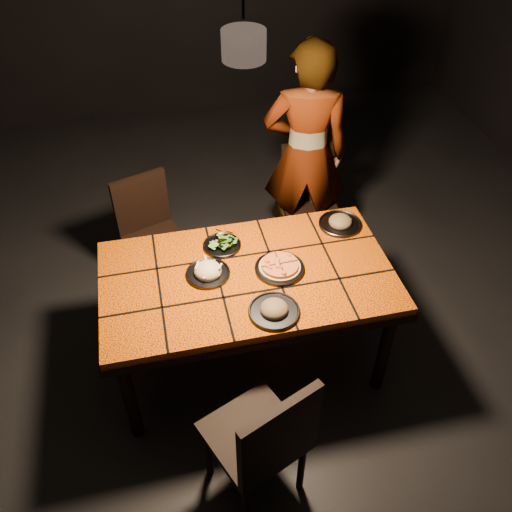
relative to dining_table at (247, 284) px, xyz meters
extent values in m
cube|color=black|center=(0.00, 0.00, -0.69)|extent=(6.00, 7.00, 0.04)
cube|color=#E15A07|center=(0.00, 0.00, 0.05)|extent=(1.60, 0.90, 0.05)
cube|color=black|center=(0.00, 0.00, 0.01)|extent=(1.62, 0.92, 0.04)
cylinder|color=black|center=(-0.72, -0.37, -0.34)|extent=(0.07, 0.07, 0.66)
cylinder|color=black|center=(0.72, -0.37, -0.34)|extent=(0.07, 0.07, 0.66)
cylinder|color=black|center=(-0.72, 0.37, -0.34)|extent=(0.07, 0.07, 0.66)
cylinder|color=black|center=(0.72, 0.37, -0.34)|extent=(0.07, 0.07, 0.66)
cube|color=black|center=(-0.14, -0.79, -0.22)|extent=(0.55, 0.55, 0.04)
cube|color=black|center=(-0.06, -0.96, 0.03)|extent=(0.40, 0.20, 0.46)
cylinder|color=black|center=(-0.05, -0.57, -0.46)|extent=(0.04, 0.04, 0.43)
cylinder|color=black|center=(-0.36, -0.70, -0.46)|extent=(0.04, 0.04, 0.43)
cylinder|color=black|center=(0.08, -0.88, -0.46)|extent=(0.04, 0.04, 0.43)
cylinder|color=black|center=(-0.23, -1.01, -0.46)|extent=(0.04, 0.04, 0.43)
cube|color=black|center=(-0.47, 0.80, -0.26)|extent=(0.49, 0.49, 0.04)
cube|color=black|center=(-0.53, 0.96, -0.04)|extent=(0.37, 0.16, 0.42)
cylinder|color=black|center=(-0.57, 0.60, -0.48)|extent=(0.03, 0.03, 0.39)
cylinder|color=black|center=(-0.28, 0.70, -0.48)|extent=(0.03, 0.03, 0.39)
cylinder|color=black|center=(-0.67, 0.89, -0.48)|extent=(0.03, 0.03, 0.39)
cylinder|color=black|center=(-0.38, 0.99, -0.48)|extent=(0.03, 0.03, 0.39)
cube|color=black|center=(0.67, 0.91, -0.25)|extent=(0.41, 0.41, 0.04)
cube|color=black|center=(0.68, 1.08, -0.02)|extent=(0.39, 0.06, 0.43)
cylinder|color=black|center=(0.50, 0.76, -0.47)|extent=(0.03, 0.03, 0.40)
cylinder|color=black|center=(0.82, 0.74, -0.47)|extent=(0.03, 0.03, 0.40)
cylinder|color=black|center=(0.52, 1.07, -0.47)|extent=(0.03, 0.03, 0.40)
cylinder|color=black|center=(0.83, 1.06, -0.47)|extent=(0.03, 0.03, 0.40)
imported|color=brown|center=(0.63, 1.01, 0.15)|extent=(0.67, 0.52, 1.63)
cylinder|color=black|center=(0.00, 0.00, 1.33)|extent=(0.18, 0.18, 0.12)
cylinder|color=#39383E|center=(0.18, -0.01, 0.08)|extent=(0.28, 0.28, 0.01)
torus|color=#39383E|center=(0.18, -0.01, 0.09)|extent=(0.28, 0.28, 0.01)
cylinder|color=tan|center=(0.18, -0.01, 0.10)|extent=(0.24, 0.24, 0.01)
cylinder|color=orange|center=(0.18, -0.01, 0.11)|extent=(0.21, 0.21, 0.02)
cylinder|color=#39383E|center=(-0.21, 0.04, 0.08)|extent=(0.24, 0.24, 0.01)
torus|color=#39383E|center=(-0.21, 0.04, 0.09)|extent=(0.24, 0.24, 0.01)
ellipsoid|color=beige|center=(-0.21, 0.04, 0.11)|extent=(0.14, 0.14, 0.08)
cylinder|color=#39383E|center=(-0.09, 0.26, 0.08)|extent=(0.22, 0.22, 0.01)
torus|color=#39383E|center=(-0.09, 0.26, 0.09)|extent=(0.22, 0.22, 0.01)
cylinder|color=#39383E|center=(0.07, -0.31, 0.08)|extent=(0.26, 0.26, 0.01)
torus|color=#39383E|center=(0.07, -0.31, 0.09)|extent=(0.27, 0.27, 0.01)
ellipsoid|color=brown|center=(0.07, -0.31, 0.11)|extent=(0.16, 0.16, 0.09)
cylinder|color=#39383E|center=(0.64, 0.29, 0.08)|extent=(0.26, 0.26, 0.01)
torus|color=#39383E|center=(0.64, 0.29, 0.09)|extent=(0.26, 0.26, 0.01)
ellipsoid|color=brown|center=(0.64, 0.29, 0.11)|extent=(0.15, 0.15, 0.09)
camera|label=1|loc=(-0.43, -2.11, 2.13)|focal=38.00mm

